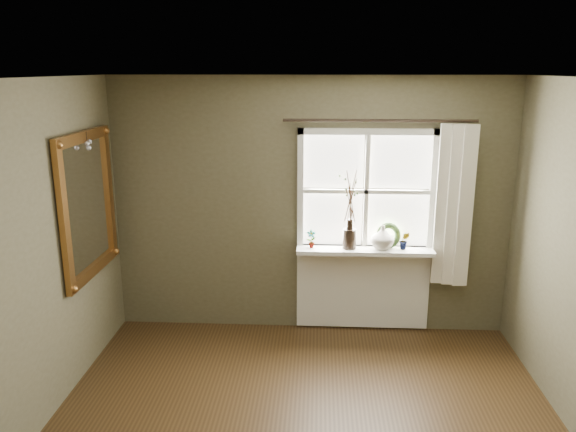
% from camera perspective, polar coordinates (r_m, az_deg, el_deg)
% --- Properties ---
extents(ceiling, '(4.50, 4.50, 0.00)m').
position_cam_1_polar(ceiling, '(3.24, 1.86, 13.66)').
color(ceiling, silver).
rests_on(ceiling, ground).
extents(wall_back, '(4.00, 0.10, 2.60)m').
position_cam_1_polar(wall_back, '(5.70, 2.30, 0.97)').
color(wall_back, brown).
rests_on(wall_back, ground).
extents(window_frame, '(1.36, 0.06, 1.24)m').
position_cam_1_polar(window_frame, '(5.61, 7.93, 2.50)').
color(window_frame, white).
rests_on(window_frame, wall_back).
extents(window_sill, '(1.36, 0.26, 0.04)m').
position_cam_1_polar(window_sill, '(5.66, 7.81, -3.48)').
color(window_sill, white).
rests_on(window_sill, wall_back).
extents(window_apron, '(1.36, 0.04, 0.88)m').
position_cam_1_polar(window_apron, '(5.91, 7.58, -7.20)').
color(window_apron, white).
rests_on(window_apron, ground).
extents(dark_jug, '(0.16, 0.16, 0.20)m').
position_cam_1_polar(dark_jug, '(5.61, 6.26, -2.30)').
color(dark_jug, black).
rests_on(dark_jug, window_sill).
extents(cream_vase, '(0.26, 0.26, 0.24)m').
position_cam_1_polar(cream_vase, '(5.63, 9.58, -2.14)').
color(cream_vase, beige).
rests_on(cream_vase, window_sill).
extents(wreath, '(0.28, 0.18, 0.27)m').
position_cam_1_polar(wreath, '(5.68, 10.15, -2.23)').
color(wreath, '#2C451E').
rests_on(wreath, window_sill).
extents(potted_plant_left, '(0.11, 0.09, 0.18)m').
position_cam_1_polar(potted_plant_left, '(5.61, 2.38, -2.33)').
color(potted_plant_left, '#2C451E').
rests_on(potted_plant_left, window_sill).
extents(potted_plant_right, '(0.11, 0.10, 0.18)m').
position_cam_1_polar(potted_plant_right, '(5.67, 11.74, -2.46)').
color(potted_plant_right, '#2C451E').
rests_on(potted_plant_right, window_sill).
extents(curtain, '(0.36, 0.12, 1.59)m').
position_cam_1_polar(curtain, '(5.68, 16.45, 0.97)').
color(curtain, '#EDE5CD').
rests_on(curtain, wall_back).
extents(curtain_rod, '(1.84, 0.03, 0.03)m').
position_cam_1_polar(curtain_rod, '(5.46, 9.31, 9.54)').
color(curtain_rod, black).
rests_on(curtain_rod, wall_back).
extents(gilt_mirror, '(0.10, 1.09, 1.30)m').
position_cam_1_polar(gilt_mirror, '(5.28, -19.66, 1.12)').
color(gilt_mirror, white).
rests_on(gilt_mirror, wall_left).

